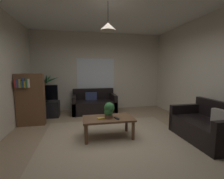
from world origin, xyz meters
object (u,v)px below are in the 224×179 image
(potted_plant_on_table, at_px, (109,110))
(coffee_table, at_px, (108,121))
(remote_on_table_0, at_px, (117,118))
(book_on_table_0, at_px, (101,118))
(tv_stand, at_px, (45,109))
(couch_under_window, at_px, (94,105))
(tv, at_px, (43,93))
(pendant_lamp, at_px, (108,27))
(bookshelf_corner, at_px, (30,99))
(couch_right_side, at_px, (207,128))
(potted_palm_corner, at_px, (46,95))

(potted_plant_on_table, bearing_deg, coffee_table, 107.00)
(coffee_table, bearing_deg, potted_plant_on_table, -73.00)
(remote_on_table_0, height_order, potted_plant_on_table, potted_plant_on_table)
(book_on_table_0, height_order, potted_plant_on_table, potted_plant_on_table)
(book_on_table_0, relative_size, tv_stand, 0.17)
(coffee_table, xyz_separation_m, book_on_table_0, (-0.17, -0.05, 0.08))
(couch_under_window, distance_m, potted_plant_on_table, 2.20)
(tv, bearing_deg, book_on_table_0, -50.68)
(pendant_lamp, bearing_deg, tv_stand, 132.65)
(couch_under_window, xyz_separation_m, bookshelf_corner, (-1.79, -0.97, 0.45))
(couch_right_side, distance_m, tv, 4.50)
(coffee_table, xyz_separation_m, tv_stand, (-1.73, 1.88, -0.13))
(couch_under_window, relative_size, tv, 1.75)
(coffee_table, bearing_deg, tv, 132.98)
(potted_palm_corner, height_order, pendant_lamp, pendant_lamp)
(couch_right_side, height_order, coffee_table, couch_right_side)
(couch_under_window, height_order, couch_right_side, same)
(potted_palm_corner, distance_m, bookshelf_corner, 1.18)
(coffee_table, relative_size, book_on_table_0, 7.15)
(couch_under_window, height_order, potted_plant_on_table, couch_under_window)
(couch_under_window, relative_size, bookshelf_corner, 1.07)
(couch_under_window, height_order, pendant_lamp, pendant_lamp)
(book_on_table_0, height_order, pendant_lamp, pendant_lamp)
(coffee_table, relative_size, tv, 1.30)
(book_on_table_0, relative_size, bookshelf_corner, 0.11)
(potted_palm_corner, bearing_deg, coffee_table, -52.88)
(book_on_table_0, relative_size, tv, 0.18)
(book_on_table_0, bearing_deg, couch_under_window, 88.86)
(couch_right_side, height_order, tv_stand, couch_right_side)
(remote_on_table_0, bearing_deg, potted_plant_on_table, 137.59)
(coffee_table, xyz_separation_m, remote_on_table_0, (0.16, -0.11, 0.08))
(couch_under_window, relative_size, potted_plant_on_table, 4.31)
(tv_stand, height_order, potted_palm_corner, potted_palm_corner)
(tv_stand, height_order, pendant_lamp, pendant_lamp)
(coffee_table, xyz_separation_m, tv, (-1.73, 1.86, 0.39))
(couch_under_window, relative_size, potted_palm_corner, 1.05)
(book_on_table_0, relative_size, pendant_lamp, 0.27)
(pendant_lamp, bearing_deg, book_on_table_0, -164.52)
(coffee_table, height_order, book_on_table_0, book_on_table_0)
(book_on_table_0, height_order, potted_palm_corner, potted_palm_corner)
(book_on_table_0, relative_size, remote_on_table_0, 0.97)
(coffee_table, distance_m, potted_plant_on_table, 0.26)
(tv, distance_m, pendant_lamp, 3.00)
(potted_plant_on_table, bearing_deg, potted_palm_corner, 126.90)
(remote_on_table_0, height_order, tv_stand, tv_stand)
(coffee_table, xyz_separation_m, pendant_lamp, (0.00, -0.00, 2.00))
(couch_under_window, xyz_separation_m, remote_on_table_0, (0.29, -2.25, 0.19))
(book_on_table_0, height_order, tv, tv)
(remote_on_table_0, bearing_deg, couch_right_side, -29.37)
(potted_palm_corner, bearing_deg, tv, -85.44)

